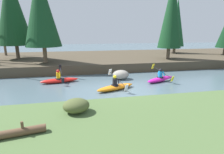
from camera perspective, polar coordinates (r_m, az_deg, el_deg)
ground_plane at (r=11.43m, az=3.73°, el=-4.32°), size 90.00×90.00×0.00m
riverbank_near at (r=6.43m, az=17.15°, el=-17.44°), size 44.00×5.44×0.71m
riverbank_far at (r=21.49m, az=-3.33°, el=5.81°), size 44.00×11.80×0.85m
conifer_tree_far_left at (r=21.48m, az=-29.96°, el=18.90°), size 3.49×3.49×8.83m
conifer_tree_left at (r=17.71m, az=-22.26°, el=19.87°), size 3.26×3.26×8.09m
conifer_tree_mid_left at (r=19.81m, az=18.88°, el=19.54°), size 2.40×2.40×8.46m
conifer_tree_centre at (r=25.48m, az=20.29°, el=16.16°), size 2.36×2.36×6.92m
bare_tree_mid_downstream at (r=25.29m, az=-31.88°, el=11.19°), size 2.71×2.68×4.84m
shrub_clump_second at (r=6.84m, az=-11.60°, el=-9.13°), size 1.00×0.83×0.54m
kayaker_lead at (r=13.95m, az=15.81°, el=-0.51°), size 2.71×1.96×1.20m
kayaker_middle at (r=11.42m, az=1.22°, el=-3.13°), size 2.73×1.99×1.20m
kayaker_trailing at (r=13.59m, az=-16.70°, el=-0.87°), size 2.79×2.06×1.20m
boulder_midstream at (r=13.95m, az=2.89°, el=0.77°), size 1.31×1.02×0.74m
driftwood_log at (r=6.06m, az=-28.96°, el=-15.61°), size 1.70×0.52×0.44m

